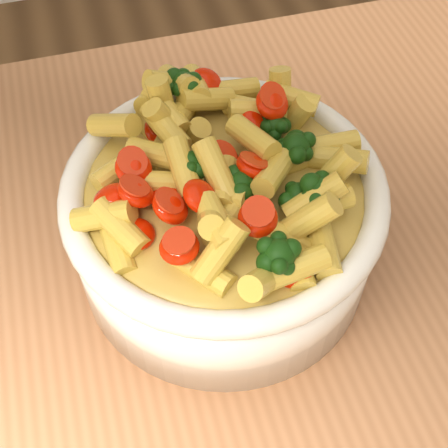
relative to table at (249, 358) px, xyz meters
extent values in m
cube|color=#AF744B|center=(0.00, 0.00, 0.08)|extent=(1.20, 0.80, 0.04)
cylinder|color=white|center=(-0.01, 0.05, 0.15)|extent=(0.26, 0.26, 0.10)
ellipsoid|color=white|center=(-0.01, 0.05, 0.12)|extent=(0.23, 0.23, 0.04)
torus|color=white|center=(-0.01, 0.05, 0.20)|extent=(0.26, 0.26, 0.02)
ellipsoid|color=#F1C452|center=(-0.01, 0.05, 0.20)|extent=(0.23, 0.23, 0.03)
camera|label=1|loc=(-0.10, -0.26, 0.58)|focal=50.00mm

